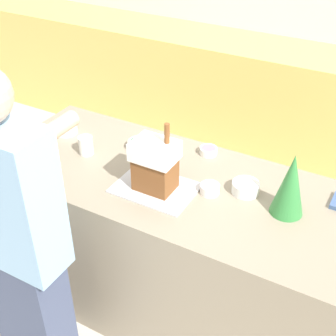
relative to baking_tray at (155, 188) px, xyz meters
name	(u,v)px	position (x,y,z in m)	size (l,w,h in m)	color
ground_plane	(169,300)	(0.02, 0.10, -0.89)	(12.00, 12.00, 0.00)	beige
back_cabinet_block	(278,107)	(0.02, 1.92, -0.41)	(6.00, 0.60, 0.96)	#DBBC60
kitchen_island	(170,246)	(0.02, 0.10, -0.45)	(1.86, 0.78, 0.88)	gray
baking_tray	(155,188)	(0.00, 0.00, 0.00)	(0.38, 0.27, 0.01)	silver
gingerbread_house	(155,164)	(0.00, 0.00, 0.13)	(0.20, 0.15, 0.34)	brown
decorative_tree	(291,185)	(0.59, 0.13, 0.14)	(0.15, 0.15, 0.30)	#33843D
candy_bowl_center_rear	(246,187)	(0.38, 0.18, 0.03)	(0.13, 0.13, 0.05)	white
candy_bowl_far_left	(66,128)	(-0.71, 0.21, 0.02)	(0.13, 0.13, 0.05)	white
candy_bowl_beside_tree	(208,150)	(0.09, 0.40, 0.02)	(0.09, 0.09, 0.04)	white
candy_bowl_far_right	(210,189)	(0.24, 0.10, 0.02)	(0.09, 0.09, 0.04)	white
candy_bowl_behind_tray	(140,144)	(-0.25, 0.27, 0.02)	(0.13, 0.13, 0.04)	silver
mug	(86,145)	(-0.47, 0.09, 0.05)	(0.08, 0.08, 0.10)	white
person	(19,246)	(-0.32, -0.58, -0.04)	(0.43, 0.54, 1.64)	#424C6B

